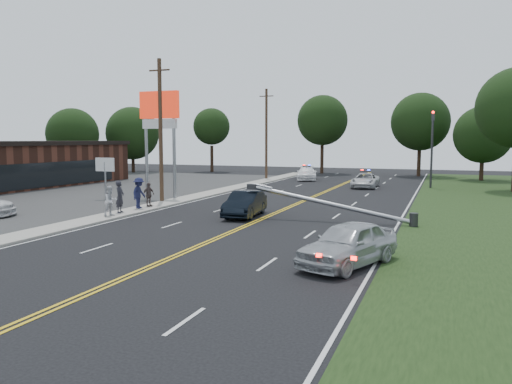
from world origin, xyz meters
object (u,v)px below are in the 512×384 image
at_px(small_sign, 105,168).
at_px(crashed_sedan, 245,204).
at_px(traffic_signal, 432,142).
at_px(bystander_b, 111,201).
at_px(bystander_d, 149,194).
at_px(utility_pole_mid, 161,130).
at_px(bystander_a, 120,197).
at_px(emergency_a, 365,181).
at_px(pylon_sign, 160,118).
at_px(waiting_sedan, 348,244).
at_px(fallen_streetlight, 338,205).
at_px(bystander_c, 139,193).
at_px(utility_pole_far, 266,134).
at_px(emergency_b, 307,173).

relative_size(small_sign, crashed_sedan, 0.70).
distance_m(traffic_signal, bystander_b, 30.23).
relative_size(crashed_sedan, bystander_d, 2.84).
xyz_separation_m(traffic_signal, utility_pole_mid, (-17.50, -18.00, 0.88)).
relative_size(crashed_sedan, bystander_a, 2.34).
bearing_deg(emergency_a, bystander_d, -120.60).
height_order(pylon_sign, emergency_a, pylon_sign).
height_order(small_sign, waiting_sedan, small_sign).
bearing_deg(pylon_sign, emergency_a, 47.17).
xyz_separation_m(crashed_sedan, emergency_a, (3.86, 20.10, -0.07)).
bearing_deg(fallen_streetlight, bystander_d, 175.25).
distance_m(waiting_sedan, bystander_b, 15.75).
relative_size(small_sign, traffic_signal, 0.44).
bearing_deg(bystander_a, small_sign, 31.55).
relative_size(utility_pole_mid, bystander_c, 5.15).
bearing_deg(utility_pole_far, bystander_c, -88.30).
bearing_deg(bystander_d, small_sign, 78.25).
relative_size(pylon_sign, fallen_streetlight, 0.85).
bearing_deg(pylon_sign, bystander_b, -75.62).
bearing_deg(fallen_streetlight, emergency_a, 94.45).
bearing_deg(traffic_signal, pylon_sign, -139.61).
distance_m(utility_pole_mid, bystander_a, 7.21).
height_order(fallen_streetlight, bystander_b, fallen_streetlight).
distance_m(fallen_streetlight, bystander_a, 12.75).
height_order(fallen_streetlight, bystander_d, fallen_streetlight).
bearing_deg(bystander_c, waiting_sedan, -125.91).
bearing_deg(emergency_b, bystander_c, -112.36).
xyz_separation_m(pylon_sign, emergency_a, (13.12, 14.16, -5.33)).
distance_m(bystander_a, bystander_d, 2.98).
xyz_separation_m(small_sign, emergency_b, (9.23, 22.81, -1.60)).
height_order(utility_pole_mid, crashed_sedan, utility_pole_mid).
bearing_deg(utility_pole_far, crashed_sedan, -72.94).
bearing_deg(bystander_c, emergency_a, -32.98).
xyz_separation_m(small_sign, fallen_streetlight, (18.19, -4.00, -1.41)).
bearing_deg(bystander_d, fallen_streetlight, -78.79).
bearing_deg(small_sign, utility_pole_far, 77.69).
height_order(traffic_signal, crashed_sedan, traffic_signal).
distance_m(crashed_sedan, bystander_b, 7.63).
bearing_deg(bystander_c, bystander_b, -179.20).
distance_m(traffic_signal, crashed_sedan, 24.17).
relative_size(utility_pole_mid, bystander_a, 5.27).
xyz_separation_m(traffic_signal, waiting_sedan, (-1.88, -31.12, -3.43)).
distance_m(crashed_sedan, bystander_c, 7.20).
xyz_separation_m(traffic_signal, fallen_streetlight, (-4.11, -22.00, -3.29)).
distance_m(utility_pole_far, bystander_c, 26.25).
xyz_separation_m(traffic_signal, crashed_sedan, (-9.54, -21.94, -3.47)).
relative_size(fallen_streetlight, emergency_a, 1.96).
height_order(pylon_sign, small_sign, pylon_sign).
bearing_deg(crashed_sedan, emergency_a, 73.43).
bearing_deg(crashed_sedan, utility_pole_far, 101.36).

